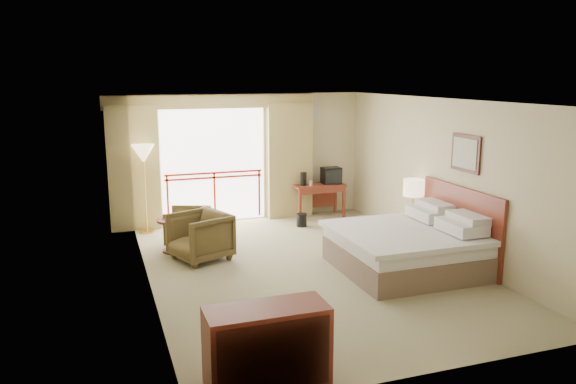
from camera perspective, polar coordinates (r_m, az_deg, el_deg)
name	(u,v)px	position (r m, az deg, el deg)	size (l,w,h in m)	color
floor	(308,268)	(9.23, 2.00, -7.72)	(7.00, 7.00, 0.00)	#89825C
ceiling	(309,100)	(8.71, 2.13, 9.28)	(7.00, 7.00, 0.00)	white
wall_back	(250,157)	(12.15, -3.90, 3.58)	(5.00, 5.00, 0.00)	#C6B98E
wall_front	(434,251)	(5.84, 14.57, -5.84)	(5.00, 5.00, 0.00)	#C6B98E
wall_left	(146,198)	(8.32, -14.22, -0.58)	(7.00, 7.00, 0.00)	#C6B98E
wall_right	(443,178)	(10.03, 15.51, 1.43)	(7.00, 7.00, 0.00)	#C6B98E
balcony_door	(214,166)	(11.97, -7.56, 2.66)	(2.40, 2.40, 0.00)	white
balcony_railing	(214,184)	(12.02, -7.49, 0.82)	(2.09, 0.03, 1.02)	#A3220E
curtain_left	(133,169)	(11.63, -15.43, 2.31)	(1.00, 0.26, 2.50)	#99854D
curtain_right	(289,160)	(12.27, 0.13, 3.22)	(1.00, 0.26, 2.50)	#99854D
valance	(213,101)	(11.74, -7.64, 9.10)	(4.40, 0.22, 0.28)	#99854D
hvac_vent	(307,109)	(12.42, 1.93, 8.42)	(0.50, 0.04, 0.50)	silver
bed	(408,247)	(9.23, 12.12, -5.51)	(2.13, 2.06, 0.97)	brown
headboard	(460,226)	(9.68, 17.09, -3.28)	(0.06, 2.10, 1.30)	maroon
framed_art	(465,153)	(9.46, 17.59, 3.76)	(0.04, 0.72, 0.60)	black
nightstand	(413,230)	(10.64, 12.58, -3.81)	(0.38, 0.45, 0.54)	maroon
table_lamp	(413,188)	(10.50, 12.63, 0.36)	(0.37, 0.37, 0.65)	tan
phone	(416,216)	(10.41, 12.85, -2.41)	(0.17, 0.13, 0.08)	black
desk	(318,191)	(12.40, 3.02, 0.09)	(1.12, 0.54, 0.73)	maroon
tv	(331,176)	(12.40, 4.41, 1.68)	(0.40, 0.32, 0.36)	black
coffee_maker	(304,179)	(12.17, 1.59, 1.33)	(0.13, 0.13, 0.29)	black
cup	(311,183)	(12.19, 2.33, 0.90)	(0.07, 0.07, 0.10)	white
wastebasket	(302,220)	(11.65, 1.39, -2.86)	(0.21, 0.21, 0.27)	black
armchair_far	(188,245)	(10.60, -10.10, -5.29)	(0.74, 0.76, 0.69)	#41341B
armchair_near	(201,259)	(9.74, -8.85, -6.78)	(0.87, 0.89, 0.81)	#41341B
side_table	(173,229)	(10.13, -11.63, -3.75)	(0.55, 0.55, 0.60)	black
book	(172,219)	(10.08, -11.67, -2.69)	(0.16, 0.22, 0.02)	white
floor_lamp	(143,157)	(11.30, -14.49, 3.45)	(0.45, 0.45, 1.76)	tan
dresser	(267,346)	(5.85, -2.13, -15.38)	(1.24, 0.53, 0.82)	maroon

